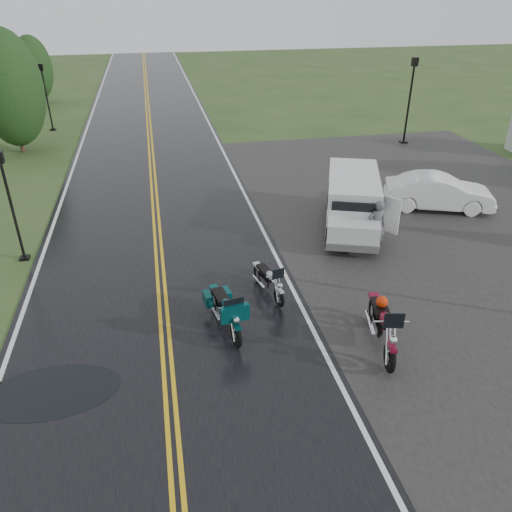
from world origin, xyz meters
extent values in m
plane|color=#2D471E|center=(0.00, 0.00, 0.00)|extent=(120.00, 120.00, 0.00)
cube|color=black|center=(0.00, 10.00, 0.02)|extent=(8.00, 100.00, 0.04)
cube|color=black|center=(11.00, 5.00, 0.01)|extent=(14.00, 24.00, 0.03)
imported|color=#515257|center=(7.21, 3.42, 0.88)|extent=(0.67, 0.46, 1.77)
imported|color=white|center=(11.08, 6.18, 0.68)|extent=(4.40, 2.76, 1.37)
camera|label=1|loc=(0.20, -10.50, 8.02)|focal=35.00mm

